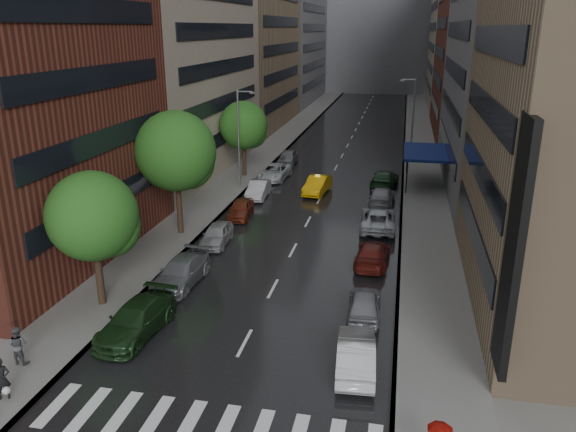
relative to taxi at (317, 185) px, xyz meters
The scene contains 19 objects.
ground 29.95m from the taxi, 89.07° to the right, with size 220.00×220.00×0.00m, color gray.
road 20.09m from the taxi, 88.62° to the left, with size 14.00×140.00×0.01m, color black.
sidewalk_left 21.81m from the taxi, 112.99° to the left, with size 4.00×140.00×0.15m, color gray.
sidewalk_right 22.21m from the taxi, 64.70° to the left, with size 4.00×140.00×0.15m, color gray.
crosswalk 31.95m from the taxi, 88.77° to the right, with size 13.15×2.80×0.01m.
buildings_left 35.70m from the taxi, 116.70° to the left, with size 8.00×108.00×38.00m.
buildings_right 34.05m from the taxi, 59.96° to the left, with size 8.05×109.10×36.00m.
building_far 89.37m from the taxi, 89.68° to the left, with size 40.00×14.00×32.00m, color slate.
tree_near 25.50m from the taxi, 108.84° to the right, with size 4.69×4.69×7.48m.
tree_mid 15.86m from the taxi, 122.93° to the right, with size 5.64×5.64×8.99m.
tree_far 10.26m from the taxi, 151.08° to the left, with size 4.75×4.75×7.58m.
taxi is the anchor object (origin of this frame).
parked_cars_left 10.12m from the taxi, 119.05° to the right, with size 2.73×41.99×1.57m.
parked_cars_right 11.51m from the taxi, 59.26° to the right, with size 2.77×35.62×1.58m.
ped_bag_walker 33.06m from the taxi, 103.61° to the right, with size 0.78×0.69×1.79m.
ped_black_umbrella 31.03m from the taxi, 106.46° to the right, with size 0.96×0.98×2.09m.
street_lamp_left 8.32m from the taxi, behind, with size 1.74×0.22×9.00m.
street_lamp_right 17.64m from the taxi, 61.43° to the left, with size 1.74×0.22×9.00m.
awning 10.99m from the taxi, 28.16° to the left, with size 4.00×8.00×3.12m.
Camera 1 is at (6.77, -18.60, 14.36)m, focal length 35.00 mm.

